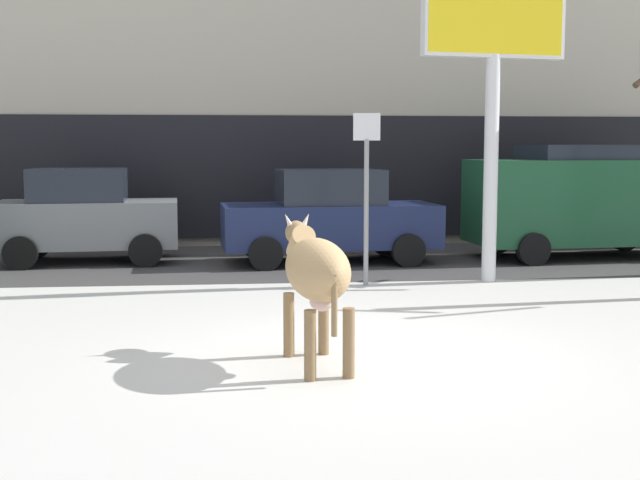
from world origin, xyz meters
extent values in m
plane|color=silver|center=(0.00, 0.00, 0.00)|extent=(120.00, 120.00, 0.00)
cube|color=#423F3F|center=(0.00, 7.75, 0.00)|extent=(60.00, 5.60, 0.01)
cube|color=black|center=(0.00, 10.35, 1.60)|extent=(43.12, 0.10, 2.80)
ellipsoid|color=tan|center=(-0.46, -0.41, 1.02)|extent=(0.80, 1.47, 0.64)
cylinder|color=olive|center=(-0.73, 0.04, 0.35)|extent=(0.12, 0.12, 0.70)
cylinder|color=olive|center=(-0.34, 0.10, 0.35)|extent=(0.12, 0.12, 0.70)
cylinder|color=olive|center=(-0.58, -0.93, 0.35)|extent=(0.12, 0.12, 0.70)
cylinder|color=olive|center=(-0.19, -0.87, 0.35)|extent=(0.12, 0.12, 0.70)
cylinder|color=tan|center=(-0.57, 0.33, 1.20)|extent=(0.33, 0.51, 0.44)
ellipsoid|color=olive|center=(-0.60, 0.55, 1.30)|extent=(0.30, 0.47, 0.28)
cone|color=beige|center=(-0.71, 0.49, 1.46)|extent=(0.12, 0.08, 0.15)
cone|color=beige|center=(-0.49, 0.52, 1.46)|extent=(0.12, 0.08, 0.15)
cylinder|color=olive|center=(-0.36, -1.07, 0.77)|extent=(0.06, 0.06, 0.60)
ellipsoid|color=beige|center=(-0.43, -0.59, 0.72)|extent=(0.28, 0.31, 0.20)
cylinder|color=silver|center=(2.98, 4.82, 1.90)|extent=(0.24, 0.24, 3.80)
cube|color=silver|center=(2.98, 4.82, 4.65)|extent=(2.52, 0.61, 1.82)
cube|color=yellow|center=(2.98, 4.79, 4.65)|extent=(2.39, 0.55, 1.70)
cube|color=slate|center=(-4.21, 7.91, 0.77)|extent=(3.61, 1.94, 0.90)
cube|color=#1E232D|center=(-4.36, 7.90, 1.54)|extent=(1.90, 1.62, 0.64)
cylinder|color=black|center=(-3.13, 8.83, 0.32)|extent=(0.65, 0.26, 0.64)
cylinder|color=black|center=(-3.01, 7.14, 0.32)|extent=(0.65, 0.26, 0.64)
cylinder|color=black|center=(-5.40, 8.67, 0.32)|extent=(0.65, 0.26, 0.64)
cylinder|color=black|center=(-5.28, 6.98, 0.32)|extent=(0.65, 0.26, 0.64)
cube|color=#19234C|center=(0.55, 7.42, 0.74)|extent=(4.31, 2.05, 0.84)
cube|color=#1E232D|center=(0.55, 7.42, 1.50)|extent=(2.10, 1.69, 0.68)
cylinder|color=black|center=(1.84, 8.39, 0.32)|extent=(0.65, 0.26, 0.64)
cylinder|color=black|center=(1.97, 6.64, 0.32)|extent=(0.65, 0.26, 0.64)
cylinder|color=black|center=(-0.88, 8.20, 0.32)|extent=(0.65, 0.26, 0.64)
cylinder|color=black|center=(-0.75, 6.44, 0.32)|extent=(0.65, 0.26, 0.64)
cube|color=#194C2D|center=(5.83, 7.62, 1.17)|extent=(4.72, 2.22, 1.70)
cube|color=#1E232D|center=(6.13, 7.64, 2.17)|extent=(3.11, 1.88, 0.30)
cylinder|color=black|center=(7.25, 8.67, 0.32)|extent=(0.65, 0.26, 0.64)
cylinder|color=black|center=(4.27, 8.46, 0.32)|extent=(0.65, 0.26, 0.64)
cylinder|color=black|center=(4.40, 6.57, 0.32)|extent=(0.65, 0.26, 0.64)
cylinder|color=#282833|center=(1.57, 10.89, 0.44)|extent=(0.24, 0.24, 0.88)
cube|color=#386B42|center=(1.57, 10.89, 1.20)|extent=(0.36, 0.22, 0.64)
sphere|color=tan|center=(1.57, 10.89, 1.63)|extent=(0.20, 0.20, 0.20)
cylinder|color=gray|center=(0.84, 4.62, 1.20)|extent=(0.08, 0.08, 2.40)
cube|color=silver|center=(0.84, 4.62, 2.60)|extent=(0.44, 0.04, 0.44)
camera|label=1|loc=(-1.28, -8.79, 2.26)|focal=46.62mm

